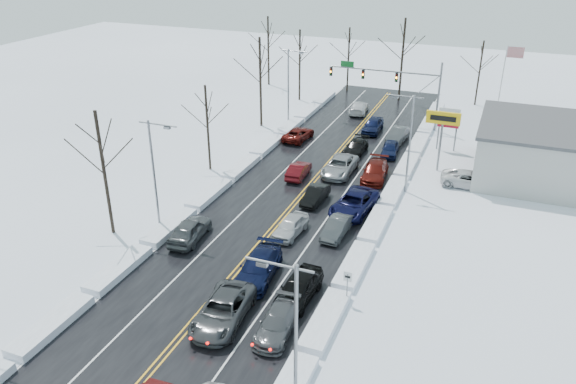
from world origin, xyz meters
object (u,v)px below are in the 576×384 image
at_px(oncoming_car_0, 299,177).
at_px(tires_plus_sign, 443,122).
at_px(traffic_signal_mast, 396,81).
at_px(flagpole, 503,82).

bearing_deg(oncoming_car_0, tires_plus_sign, -154.51).
relative_size(traffic_signal_mast, oncoming_car_0, 3.16).
bearing_deg(flagpole, traffic_signal_mast, -170.27).
relative_size(tires_plus_sign, flagpole, 0.60).
distance_m(traffic_signal_mast, oncoming_car_0, 19.99).
relative_size(traffic_signal_mast, tires_plus_sign, 2.21).
xyz_separation_m(traffic_signal_mast, tires_plus_sign, (7.05, -12.00, -0.49)).
xyz_separation_m(tires_plus_sign, oncoming_car_0, (-12.17, -6.53, -4.99)).
bearing_deg(tires_plus_sign, flagpole, 71.56).
relative_size(flagpole, oncoming_car_0, 2.38).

